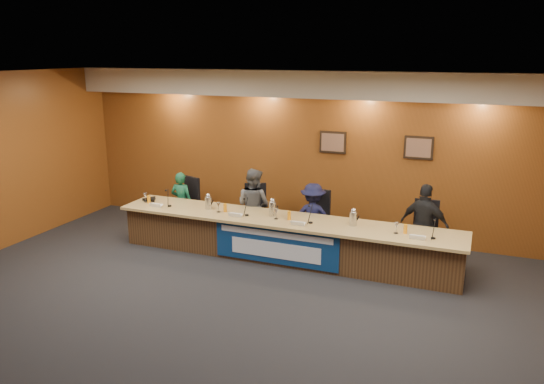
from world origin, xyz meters
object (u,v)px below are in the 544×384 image
Objects in this scene: panelist_a at (182,202)px; speakerphone at (151,199)px; panelist_b at (254,206)px; office_chair_c at (314,223)px; dais_body at (284,239)px; carafe_mid at (272,209)px; carafe_right at (353,219)px; panelist_d at (424,225)px; panelist_c at (313,217)px; banner at (276,246)px; carafe_left at (208,203)px; office_chair_a at (184,207)px; office_chair_b at (256,216)px; office_chair_d at (424,236)px.

speakerphone is (-0.35, -0.54, 0.16)m from panelist_a.
panelist_a is at bearing 14.64° from panelist_b.
panelist_a reaches higher than office_chair_c.
panelist_b is (-0.85, 0.60, 0.36)m from dais_body.
carafe_mid is 1.11× the size of carafe_right.
dais_body is at bearing -178.90° from carafe_right.
panelist_c is at bearing 12.15° from panelist_d.
panelist_c is 3.15m from speakerphone.
office_chair_c is at bearing 51.02° from carafe_mid.
banner is at bearing -99.15° from office_chair_c.
carafe_left is at bearing -178.84° from carafe_mid.
dais_body is 18.75× the size of speakerphone.
carafe_left is (0.95, -0.61, 0.25)m from panelist_a.
panelist_d is 4.72m from office_chair_a.
carafe_right reaches higher than dais_body.
office_chair_b is 1.00× the size of office_chair_d.
panelist_b is 1.20m from office_chair_c.
panelist_b reaches higher than panelist_c.
office_chair_a is 1.00× the size of office_chair_c.
panelist_b is at bearing 179.88° from office_chair_d.
office_chair_c is 0.97m from carafe_mid.
panelist_d is (2.29, 0.60, 0.36)m from dais_body.
panelist_c is (2.75, 0.00, 0.01)m from panelist_a.
dais_body is 1.31m from carafe_right.
office_chair_a is at bearing -172.63° from office_chair_c.
dais_body is at bearing 51.36° from panelist_c.
panelist_a is 0.98× the size of panelist_c.
panelist_a is 4.71m from office_chair_d.
carafe_right is (1.20, 0.44, 0.49)m from banner.
panelist_a reaches higher than office_chair_b.
panelist_a is 3.84× the size of speakerphone.
panelist_d is 5.09m from speakerphone.
dais_body is 1.10m from office_chair_b.
office_chair_b is 2.14× the size of carafe_left.
speakerphone reaches higher than dais_body.
panelist_b reaches higher than office_chair_d.
panelist_a is at bearing -70.68° from office_chair_a.
banner reaches higher than office_chair_d.
panelist_b reaches higher than dais_body.
carafe_left is at bearing -17.60° from office_chair_a.
panelist_c reaches higher than carafe_mid.
panelist_a is at bearing 165.04° from carafe_mid.
panelist_a is (-2.42, 0.60, 0.26)m from dais_body.
panelist_c reaches higher than panelist_a.
office_chair_b is 1.87× the size of carafe_mid.
speakerphone is (-3.98, 0.04, -0.09)m from carafe_right.
carafe_left is (-1.80, -0.71, 0.38)m from office_chair_c.
carafe_right is (2.05, -0.67, 0.39)m from office_chair_b.
carafe_right is (3.63, -0.67, 0.39)m from office_chair_a.
carafe_mid is (-0.23, 0.43, 0.50)m from banner.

